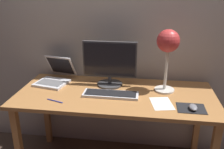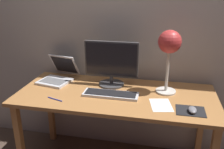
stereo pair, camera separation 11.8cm
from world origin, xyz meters
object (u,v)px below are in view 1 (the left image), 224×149
laptop (56,75)px  monitor (110,63)px  keyboard_main (111,94)px  desk_lamp (168,45)px  mouse (193,107)px  pen (55,101)px

laptop → monitor: bearing=-3.2°
keyboard_main → desk_lamp: 0.59m
monitor → mouse: (0.65, -0.36, -0.18)m
keyboard_main → monitor: bearing=100.3°
laptop → desk_lamp: size_ratio=0.77×
keyboard_main → laptop: laptop is taller
keyboard_main → desk_lamp: desk_lamp is taller
monitor → desk_lamp: 0.50m
keyboard_main → mouse: bearing=-13.8°
monitor → mouse: size_ratio=4.78×
mouse → pen: size_ratio=0.69×
keyboard_main → pen: bearing=-158.4°
monitor → mouse: bearing=-29.2°
keyboard_main → mouse: 0.63m
pen → laptop: bearing=108.1°
monitor → pen: 0.56m
laptop → desk_lamp: (0.96, -0.08, 0.33)m
monitor → laptop: bearing=176.8°
pen → desk_lamp: bearing=20.9°
mouse → desk_lamp: bearing=120.6°
keyboard_main → pen: size_ratio=3.15×
mouse → pen: 1.01m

